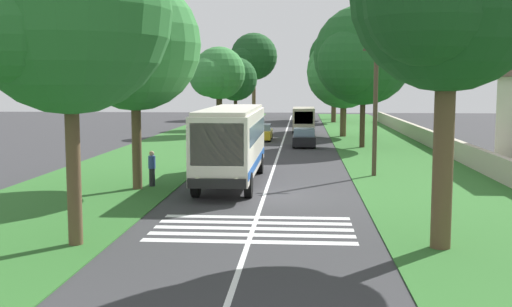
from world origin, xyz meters
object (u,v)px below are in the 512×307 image
roadside_tree_left_2 (253,58)px  pedestrian (152,168)px  roadside_tree_right_2 (342,74)px  trailing_car_1 (261,133)px  roadside_tree_left_3 (234,80)px  utility_pole (375,105)px  coach_bus (232,140)px  roadside_tree_left_1 (217,75)px  roadside_tree_right_0 (332,74)px  trailing_car_0 (304,138)px  trailing_minibus_0 (304,118)px  roadside_tree_left_4 (130,49)px  roadside_tree_right_3 (361,58)px  roadside_tree_left_0 (68,17)px  roadside_tree_right_1 (334,58)px

roadside_tree_left_2 → pedestrian: size_ratio=7.12×
roadside_tree_right_2 → trailing_car_1: bearing=120.4°
roadside_tree_left_3 → utility_pole: 36.45m
coach_bus → roadside_tree_left_1: bearing=9.1°
roadside_tree_right_0 → trailing_car_0: bearing=173.4°
trailing_minibus_0 → roadside_tree_left_4: bearing=166.9°
roadside_tree_right_3 → roadside_tree_left_4: bearing=148.9°
roadside_tree_left_4 → trailing_car_1: bearing=-9.4°
roadside_tree_right_0 → roadside_tree_right_3: 31.28m
trailing_minibus_0 → roadside_tree_left_0: size_ratio=0.60×
roadside_tree_left_2 → roadside_tree_left_4: 61.39m
coach_bus → trailing_car_1: 23.77m
roadside_tree_left_3 → roadside_tree_right_2: roadside_tree_right_2 is taller
roadside_tree_left_3 → trailing_car_0: bearing=-158.3°
coach_bus → roadside_tree_right_2: roadside_tree_right_2 is taller
roadside_tree_left_0 → pedestrian: size_ratio=5.92×
pedestrian → utility_pole: bearing=-68.7°
roadside_tree_right_1 → roadside_tree_right_3: 39.11m
roadside_tree_left_0 → roadside_tree_right_3: roadside_tree_right_3 is taller
trailing_minibus_0 → roadside_tree_left_2: (27.15, 7.19, 7.00)m
trailing_car_0 → roadside_tree_left_4: (-20.69, 7.99, 5.82)m
trailing_car_1 → roadside_tree_right_1: size_ratio=0.35×
roadside_tree_left_0 → trailing_car_0: bearing=-13.1°
roadside_tree_left_3 → roadside_tree_right_1: 23.09m
coach_bus → roadside_tree_right_1: bearing=-7.7°
coach_bus → roadside_tree_left_2: roadside_tree_left_2 is taller
roadside_tree_left_1 → trailing_car_1: bearing=-140.0°
coach_bus → roadside_tree_left_1: (29.20, 4.68, 3.59)m
roadside_tree_left_2 → roadside_tree_right_3: roadside_tree_left_2 is taller
coach_bus → roadside_tree_left_0: (-12.09, 3.52, 4.70)m
coach_bus → roadside_tree_left_0: roadside_tree_left_0 is taller
coach_bus → trailing_minibus_0: coach_bus is taller
roadside_tree_left_3 → roadside_tree_right_2: size_ratio=0.82×
roadside_tree_left_3 → roadside_tree_right_1: (19.64, -11.71, 3.21)m
trailing_minibus_0 → roadside_tree_left_3: 10.11m
trailing_minibus_0 → roadside_tree_right_0: (17.38, -3.60, 4.59)m
trailing_minibus_0 → utility_pole: 29.40m
trailing_minibus_0 → coach_bus: bearing=173.6°
coach_bus → roadside_tree_left_2: 59.53m
roadside_tree_right_1 → utility_pole: bearing=179.5°
roadside_tree_left_3 → utility_pole: size_ratio=1.07×
trailing_minibus_0 → roadside_tree_right_2: (-4.02, -3.44, 4.28)m
trailing_car_1 → roadside_tree_right_1: 35.17m
roadside_tree_left_0 → trailing_minibus_0: bearing=-9.2°
trailing_minibus_0 → roadside_tree_left_3: (5.55, 7.59, 3.73)m
roadside_tree_left_0 → roadside_tree_left_1: (41.30, 1.17, -1.12)m
roadside_tree_right_3 → pedestrian: roadside_tree_right_3 is taller
roadside_tree_left_1 → roadside_tree_right_3: 16.83m
roadside_tree_left_0 → roadside_tree_right_3: size_ratio=0.93×
coach_bus → pedestrian: bearing=111.4°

